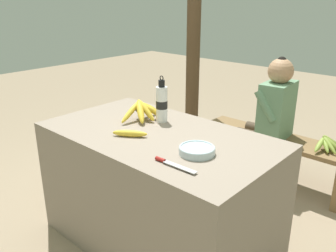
{
  "coord_description": "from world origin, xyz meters",
  "views": [
    {
      "loc": [
        1.34,
        -1.39,
        1.52
      ],
      "look_at": [
        0.04,
        0.05,
        0.8
      ],
      "focal_mm": 38.0,
      "sensor_mm": 36.0,
      "label": 1
    }
  ],
  "objects_px": {
    "loose_banana_front": "(130,133)",
    "seated_vendor": "(271,112)",
    "serving_bowl": "(197,150)",
    "water_bottle": "(162,103)",
    "support_post_near": "(194,10)",
    "wooden_bench": "(277,145)",
    "banana_bunch_green": "(327,143)",
    "banana_bunch_ripe": "(143,110)",
    "knife": "(170,163)"
  },
  "relations": [
    {
      "from": "water_bottle",
      "to": "seated_vendor",
      "type": "relative_size",
      "value": 0.28
    },
    {
      "from": "loose_banana_front",
      "to": "seated_vendor",
      "type": "bearing_deg",
      "value": 82.07
    },
    {
      "from": "water_bottle",
      "to": "loose_banana_front",
      "type": "bearing_deg",
      "value": -82.15
    },
    {
      "from": "serving_bowl",
      "to": "banana_bunch_green",
      "type": "relative_size",
      "value": 0.63
    },
    {
      "from": "banana_bunch_ripe",
      "to": "seated_vendor",
      "type": "distance_m",
      "value": 1.19
    },
    {
      "from": "banana_bunch_ripe",
      "to": "support_post_near",
      "type": "bearing_deg",
      "value": 116.5
    },
    {
      "from": "loose_banana_front",
      "to": "wooden_bench",
      "type": "height_order",
      "value": "loose_banana_front"
    },
    {
      "from": "banana_bunch_green",
      "to": "loose_banana_front",
      "type": "bearing_deg",
      "value": -115.02
    },
    {
      "from": "loose_banana_front",
      "to": "seated_vendor",
      "type": "height_order",
      "value": "seated_vendor"
    },
    {
      "from": "wooden_bench",
      "to": "banana_bunch_green",
      "type": "height_order",
      "value": "banana_bunch_green"
    },
    {
      "from": "loose_banana_front",
      "to": "support_post_near",
      "type": "height_order",
      "value": "support_post_near"
    },
    {
      "from": "water_bottle",
      "to": "banana_bunch_green",
      "type": "relative_size",
      "value": 1.01
    },
    {
      "from": "loose_banana_front",
      "to": "support_post_near",
      "type": "distance_m",
      "value": 1.94
    },
    {
      "from": "banana_bunch_ripe",
      "to": "knife",
      "type": "relative_size",
      "value": 1.4
    },
    {
      "from": "wooden_bench",
      "to": "knife",
      "type": "bearing_deg",
      "value": -84.35
    },
    {
      "from": "serving_bowl",
      "to": "knife",
      "type": "height_order",
      "value": "serving_bowl"
    },
    {
      "from": "banana_bunch_ripe",
      "to": "banana_bunch_green",
      "type": "height_order",
      "value": "banana_bunch_ripe"
    },
    {
      "from": "loose_banana_front",
      "to": "support_post_near",
      "type": "bearing_deg",
      "value": 117.3
    },
    {
      "from": "serving_bowl",
      "to": "wooden_bench",
      "type": "xyz_separation_m",
      "value": [
        -0.17,
        1.33,
        -0.45
      ]
    },
    {
      "from": "loose_banana_front",
      "to": "wooden_bench",
      "type": "xyz_separation_m",
      "value": [
        0.26,
        1.4,
        -0.44
      ]
    },
    {
      "from": "loose_banana_front",
      "to": "seated_vendor",
      "type": "relative_size",
      "value": 0.18
    },
    {
      "from": "serving_bowl",
      "to": "loose_banana_front",
      "type": "relative_size",
      "value": 0.97
    },
    {
      "from": "knife",
      "to": "support_post_near",
      "type": "height_order",
      "value": "support_post_near"
    },
    {
      "from": "banana_bunch_ripe",
      "to": "seated_vendor",
      "type": "relative_size",
      "value": 0.31
    },
    {
      "from": "loose_banana_front",
      "to": "wooden_bench",
      "type": "relative_size",
      "value": 0.14
    },
    {
      "from": "support_post_near",
      "to": "water_bottle",
      "type": "bearing_deg",
      "value": -58.82
    },
    {
      "from": "water_bottle",
      "to": "loose_banana_front",
      "type": "distance_m",
      "value": 0.33
    },
    {
      "from": "knife",
      "to": "serving_bowl",
      "type": "bearing_deg",
      "value": 82.75
    },
    {
      "from": "knife",
      "to": "banana_bunch_green",
      "type": "height_order",
      "value": "knife"
    },
    {
      "from": "wooden_bench",
      "to": "serving_bowl",
      "type": "bearing_deg",
      "value": -82.78
    },
    {
      "from": "water_bottle",
      "to": "banana_bunch_green",
      "type": "distance_m",
      "value": 1.36
    },
    {
      "from": "seated_vendor",
      "to": "loose_banana_front",
      "type": "bearing_deg",
      "value": 77.41
    },
    {
      "from": "banana_bunch_ripe",
      "to": "seated_vendor",
      "type": "bearing_deg",
      "value": 72.82
    },
    {
      "from": "knife",
      "to": "banana_bunch_green",
      "type": "bearing_deg",
      "value": 79.18
    },
    {
      "from": "banana_bunch_ripe",
      "to": "wooden_bench",
      "type": "height_order",
      "value": "banana_bunch_ripe"
    },
    {
      "from": "banana_bunch_ripe",
      "to": "water_bottle",
      "type": "height_order",
      "value": "water_bottle"
    },
    {
      "from": "water_bottle",
      "to": "knife",
      "type": "xyz_separation_m",
      "value": [
        0.45,
        -0.43,
        -0.11
      ]
    },
    {
      "from": "serving_bowl",
      "to": "seated_vendor",
      "type": "height_order",
      "value": "seated_vendor"
    },
    {
      "from": "serving_bowl",
      "to": "loose_banana_front",
      "type": "xyz_separation_m",
      "value": [
        -0.43,
        -0.07,
        -0.0
      ]
    },
    {
      "from": "serving_bowl",
      "to": "banana_bunch_green",
      "type": "height_order",
      "value": "serving_bowl"
    },
    {
      "from": "seated_vendor",
      "to": "banana_bunch_ripe",
      "type": "bearing_deg",
      "value": 68.15
    },
    {
      "from": "knife",
      "to": "banana_bunch_green",
      "type": "distance_m",
      "value": 1.57
    },
    {
      "from": "knife",
      "to": "seated_vendor",
      "type": "height_order",
      "value": "seated_vendor"
    },
    {
      "from": "knife",
      "to": "loose_banana_front",
      "type": "bearing_deg",
      "value": 162.59
    },
    {
      "from": "support_post_near",
      "to": "loose_banana_front",
      "type": "bearing_deg",
      "value": -62.7
    },
    {
      "from": "wooden_bench",
      "to": "seated_vendor",
      "type": "xyz_separation_m",
      "value": [
        -0.07,
        -0.04,
        0.28
      ]
    },
    {
      "from": "water_bottle",
      "to": "knife",
      "type": "bearing_deg",
      "value": -43.41
    },
    {
      "from": "knife",
      "to": "seated_vendor",
      "type": "relative_size",
      "value": 0.22
    },
    {
      "from": "seated_vendor",
      "to": "support_post_near",
      "type": "distance_m",
      "value": 1.31
    },
    {
      "from": "banana_bunch_ripe",
      "to": "support_post_near",
      "type": "xyz_separation_m",
      "value": [
        -0.69,
        1.38,
        0.56
      ]
    }
  ]
}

